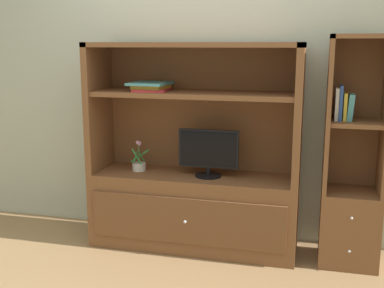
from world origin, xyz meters
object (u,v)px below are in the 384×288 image
(tv_monitor, at_px, (208,152))
(upright_book_row, at_px, (343,105))
(potted_plant, at_px, (139,164))
(bookshelf_tall, at_px, (351,189))
(media_console, at_px, (194,185))
(magazine_stack, at_px, (151,86))

(tv_monitor, relative_size, upright_book_row, 1.88)
(potted_plant, height_order, upright_book_row, upright_book_row)
(tv_monitor, bearing_deg, bookshelf_tall, 1.71)
(bookshelf_tall, xyz_separation_m, upright_book_row, (-0.09, -0.01, 0.60))
(media_console, xyz_separation_m, potted_plant, (-0.45, -0.00, 0.13))
(media_console, relative_size, tv_monitor, 3.48)
(bookshelf_tall, bearing_deg, media_console, -179.88)
(tv_monitor, bearing_deg, potted_plant, 177.25)
(bookshelf_tall, relative_size, upright_book_row, 6.72)
(potted_plant, distance_m, bookshelf_tall, 1.61)
(magazine_stack, height_order, bookshelf_tall, bookshelf_tall)
(tv_monitor, distance_m, bookshelf_tall, 1.06)
(media_console, bearing_deg, magazine_stack, -178.14)
(magazine_stack, relative_size, upright_book_row, 1.37)
(tv_monitor, relative_size, bookshelf_tall, 0.28)
(media_console, distance_m, magazine_stack, 0.82)
(magazine_stack, bearing_deg, bookshelf_tall, 0.50)
(magazine_stack, height_order, upright_book_row, upright_book_row)
(media_console, xyz_separation_m, bookshelf_tall, (1.16, 0.00, 0.06))
(bookshelf_tall, distance_m, upright_book_row, 0.60)
(potted_plant, distance_m, upright_book_row, 1.60)
(media_console, bearing_deg, tv_monitor, -13.45)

